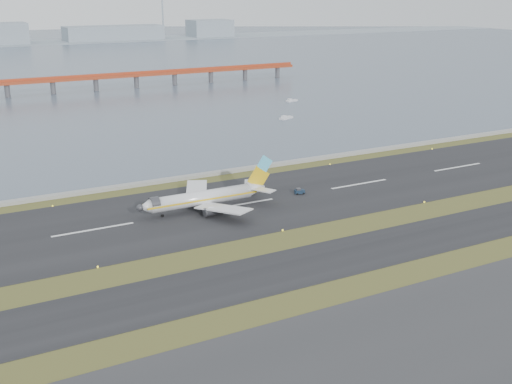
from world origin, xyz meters
TOP-DOWN VIEW (x-y plane):
  - ground at (0.00, 0.00)m, footprint 1000.00×1000.00m
  - apron_strip at (0.00, -55.00)m, footprint 1000.00×50.00m
  - taxiway_strip at (0.00, -12.00)m, footprint 1000.00×18.00m
  - runway_strip at (0.00, 30.00)m, footprint 1000.00×45.00m
  - seawall at (0.00, 60.00)m, footprint 1000.00×2.50m
  - bay_water at (0.00, 460.00)m, footprint 1400.00×800.00m
  - red_pier at (20.00, 250.00)m, footprint 260.00×5.00m
  - airliner at (-9.55, 30.55)m, footprint 38.52×32.89m
  - pushback_tug at (19.11, 30.36)m, footprint 3.02×2.13m
  - workboat_near at (72.53, 126.82)m, footprint 7.91×5.11m
  - workboat_far at (99.29, 165.68)m, footprint 7.22×3.68m

SIDE VIEW (x-z plane):
  - ground at x=0.00m, z-range 0.00..0.00m
  - bay_water at x=0.00m, z-range -0.65..0.65m
  - apron_strip at x=0.00m, z-range 0.00..0.10m
  - taxiway_strip at x=0.00m, z-range 0.00..0.10m
  - runway_strip at x=0.00m, z-range 0.00..0.10m
  - seawall at x=0.00m, z-range 0.00..1.00m
  - workboat_far at x=99.29m, z-range -0.31..1.37m
  - workboat_near at x=72.53m, z-range -0.34..1.50m
  - pushback_tug at x=19.11m, z-range -0.03..1.74m
  - airliner at x=-9.55m, z-range -2.94..9.86m
  - red_pier at x=20.00m, z-range 2.18..12.38m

